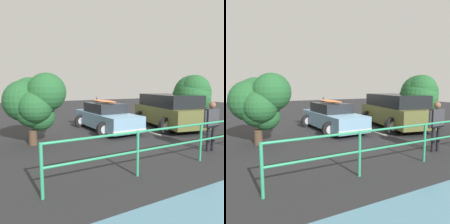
% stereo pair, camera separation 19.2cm
% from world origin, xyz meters
% --- Properties ---
extents(ground_plane, '(44.00, 44.00, 0.02)m').
position_xyz_m(ground_plane, '(0.00, 0.00, -0.01)').
color(ground_plane, '#28282B').
rests_on(ground_plane, ground).
extents(parking_stripe, '(0.12, 4.49, 0.00)m').
position_xyz_m(parking_stripe, '(-1.35, 0.11, 0.00)').
color(parking_stripe, silver).
rests_on(parking_stripe, ground).
extents(sedan_car, '(2.31, 4.30, 1.61)m').
position_xyz_m(sedan_car, '(0.22, 0.07, 0.64)').
color(sedan_car, '#729EBC').
rests_on(sedan_car, ground).
extents(suv_car, '(3.14, 4.79, 1.73)m').
position_xyz_m(suv_car, '(-2.92, 1.10, 0.90)').
color(suv_car, brown).
rests_on(suv_car, ground).
extents(person_bystander, '(0.64, 0.23, 1.65)m').
position_xyz_m(person_bystander, '(-1.18, 4.96, 0.99)').
color(person_bystander, black).
rests_on(person_bystander, ground).
extents(railing_fence, '(8.95, 0.13, 1.11)m').
position_xyz_m(railing_fence, '(-0.07, 5.45, 0.75)').
color(railing_fence, '#2D9366').
rests_on(railing_fence, ground).
extents(bush_near_left, '(2.17, 2.03, 2.64)m').
position_xyz_m(bush_near_left, '(3.78, 1.25, 1.57)').
color(bush_near_left, '#4C3828').
rests_on(bush_near_left, ground).
extents(bush_near_right, '(2.33, 2.33, 2.74)m').
position_xyz_m(bush_near_right, '(-4.30, 1.38, 1.62)').
color(bush_near_right, '#4C3828').
rests_on(bush_near_right, ground).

